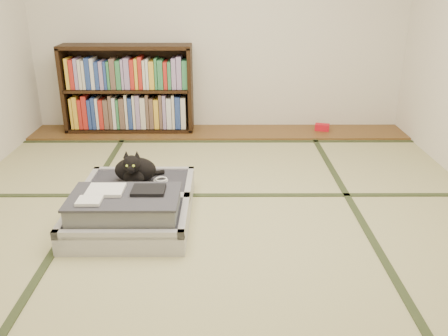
{
  "coord_description": "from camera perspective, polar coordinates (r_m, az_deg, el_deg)",
  "views": [
    {
      "loc": [
        0.04,
        -2.92,
        1.56
      ],
      "look_at": [
        0.05,
        0.35,
        0.25
      ],
      "focal_mm": 38.0,
      "sensor_mm": 36.0,
      "label": 1
    }
  ],
  "objects": [
    {
      "name": "wood_strip",
      "position": [
        5.16,
        -0.63,
        4.34
      ],
      "size": [
        4.0,
        0.5,
        0.02
      ],
      "primitive_type": "cube",
      "color": "brown",
      "rests_on": "ground"
    },
    {
      "name": "red_item",
      "position": [
        5.28,
        11.72,
        4.82
      ],
      "size": [
        0.17,
        0.13,
        0.07
      ],
      "primitive_type": "cube",
      "rotation": [
        0.0,
        0.0,
        -0.28
      ],
      "color": "red",
      "rests_on": "wood_strip"
    },
    {
      "name": "tatami_borders",
      "position": [
        3.75,
        -0.77,
        -2.67
      ],
      "size": [
        4.0,
        4.5,
        0.01
      ],
      "color": "#2D381E",
      "rests_on": "ground"
    },
    {
      "name": "cable_coil",
      "position": [
        3.56,
        -7.61,
        -1.44
      ],
      "size": [
        0.11,
        0.11,
        0.03
      ],
      "color": "white",
      "rests_on": "suitcase"
    },
    {
      "name": "floor",
      "position": [
        3.31,
        -0.85,
        -6.29
      ],
      "size": [
        4.5,
        4.5,
        0.0
      ],
      "primitive_type": "plane",
      "color": "#C0B680",
      "rests_on": "ground"
    },
    {
      "name": "hanger",
      "position": [
        3.89,
        -12.21,
        -2.22
      ],
      "size": [
        0.38,
        0.18,
        0.01
      ],
      "color": "black",
      "rests_on": "floor"
    },
    {
      "name": "suitcase",
      "position": [
        3.32,
        -11.01,
        -4.46
      ],
      "size": [
        0.79,
        1.05,
        0.31
      ],
      "color": "#B2B2B7",
      "rests_on": "floor"
    },
    {
      "name": "bookcase",
      "position": [
        5.21,
        -11.44,
        9.11
      ],
      "size": [
        1.36,
        0.31,
        0.92
      ],
      "color": "black",
      "rests_on": "wood_strip"
    },
    {
      "name": "cat",
      "position": [
        3.53,
        -10.66,
        -0.22
      ],
      "size": [
        0.35,
        0.35,
        0.28
      ],
      "color": "black",
      "rests_on": "suitcase"
    }
  ]
}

